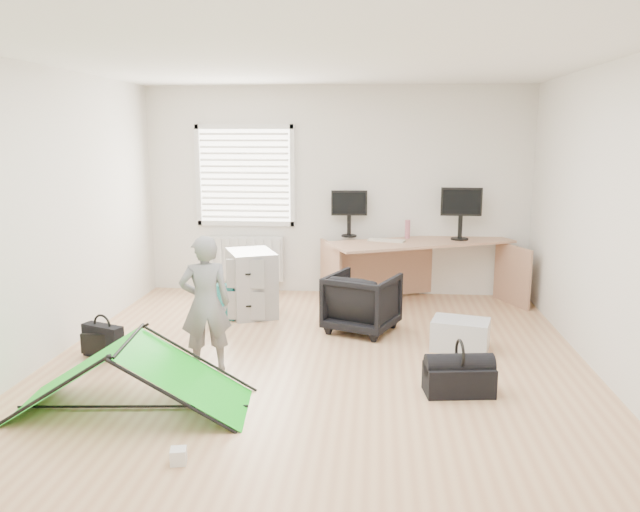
# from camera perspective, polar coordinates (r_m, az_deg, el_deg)

# --- Properties ---
(ground) EXTENTS (5.50, 5.50, 0.00)m
(ground) POSITION_cam_1_polar(r_m,az_deg,el_deg) (5.80, -0.36, -10.02)
(ground) COLOR tan
(ground) RESTS_ON ground
(back_wall) EXTENTS (5.00, 0.02, 2.70)m
(back_wall) POSITION_cam_1_polar(r_m,az_deg,el_deg) (8.18, 1.50, 5.92)
(back_wall) COLOR silver
(back_wall) RESTS_ON ground
(window) EXTENTS (1.20, 0.06, 1.20)m
(window) POSITION_cam_1_polar(r_m,az_deg,el_deg) (8.29, -6.88, 7.30)
(window) COLOR silver
(window) RESTS_ON back_wall
(radiator) EXTENTS (1.00, 0.12, 0.60)m
(radiator) POSITION_cam_1_polar(r_m,az_deg,el_deg) (8.40, -6.76, -0.23)
(radiator) COLOR silver
(radiator) RESTS_ON back_wall
(desk) EXTENTS (2.39, 1.61, 0.78)m
(desk) POSITION_cam_1_polar(r_m,az_deg,el_deg) (7.92, 9.15, -1.42)
(desk) COLOR #A87A5E
(desk) RESTS_ON ground
(filing_cabinet) EXTENTS (0.71, 0.79, 0.76)m
(filing_cabinet) POSITION_cam_1_polar(r_m,az_deg,el_deg) (7.33, -6.26, -2.46)
(filing_cabinet) COLOR gray
(filing_cabinet) RESTS_ON ground
(monitor_left) EXTENTS (0.47, 0.14, 0.44)m
(monitor_left) POSITION_cam_1_polar(r_m,az_deg,el_deg) (8.06, 2.68, 3.33)
(monitor_left) COLOR black
(monitor_left) RESTS_ON desk
(monitor_right) EXTENTS (0.50, 0.12, 0.48)m
(monitor_right) POSITION_cam_1_polar(r_m,az_deg,el_deg) (8.00, 12.71, 3.16)
(monitor_right) COLOR black
(monitor_right) RESTS_ON desk
(keyboard) EXTENTS (0.47, 0.27, 0.02)m
(keyboard) POSITION_cam_1_polar(r_m,az_deg,el_deg) (7.77, 6.11, 1.43)
(keyboard) COLOR beige
(keyboard) RESTS_ON desk
(thermos) EXTENTS (0.09, 0.09, 0.23)m
(thermos) POSITION_cam_1_polar(r_m,az_deg,el_deg) (8.02, 8.00, 2.45)
(thermos) COLOR #AB606F
(thermos) RESTS_ON desk
(office_chair) EXTENTS (0.89, 0.90, 0.63)m
(office_chair) POSITION_cam_1_polar(r_m,az_deg,el_deg) (6.71, 3.86, -4.25)
(office_chair) COLOR black
(office_chair) RESTS_ON ground
(person) EXTENTS (0.52, 0.43, 1.23)m
(person) POSITION_cam_1_polar(r_m,az_deg,el_deg) (5.61, -10.43, -4.32)
(person) COLOR slate
(person) RESTS_ON ground
(kite) EXTENTS (1.85, 0.96, 0.55)m
(kite) POSITION_cam_1_polar(r_m,az_deg,el_deg) (5.07, -16.89, -10.34)
(kite) COLOR #12C61A
(kite) RESTS_ON ground
(storage_crate) EXTENTS (0.62, 0.50, 0.30)m
(storage_crate) POSITION_cam_1_polar(r_m,az_deg,el_deg) (6.33, 12.71, -7.02)
(storage_crate) COLOR #B6B9BF
(storage_crate) RESTS_ON ground
(tote_bag) EXTENTS (0.35, 0.16, 0.40)m
(tote_bag) POSITION_cam_1_polar(r_m,az_deg,el_deg) (7.24, -9.06, -4.14)
(tote_bag) COLOR #1C7877
(tote_bag) RESTS_ON ground
(laptop_bag) EXTENTS (0.44, 0.28, 0.32)m
(laptop_bag) POSITION_cam_1_polar(r_m,az_deg,el_deg) (6.31, -19.21, -7.36)
(laptop_bag) COLOR black
(laptop_bag) RESTS_ON ground
(white_box) EXTENTS (0.12, 0.12, 0.10)m
(white_box) POSITION_cam_1_polar(r_m,az_deg,el_deg) (4.31, -12.82, -17.41)
(white_box) COLOR silver
(white_box) RESTS_ON ground
(duffel_bag) EXTENTS (0.58, 0.35, 0.24)m
(duffel_bag) POSITION_cam_1_polar(r_m,az_deg,el_deg) (5.30, 12.57, -10.98)
(duffel_bag) COLOR black
(duffel_bag) RESTS_ON ground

